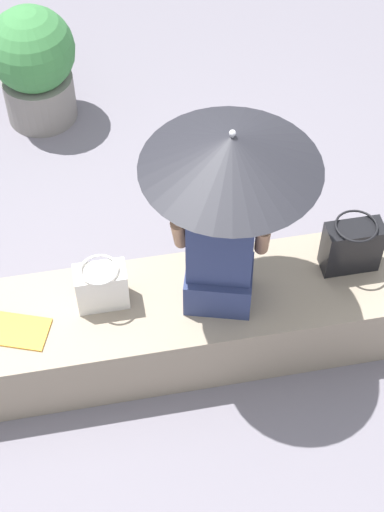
{
  "coord_description": "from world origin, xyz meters",
  "views": [
    {
      "loc": [
        0.32,
        2.47,
        3.84
      ],
      "look_at": [
        -0.14,
        0.01,
        0.79
      ],
      "focal_mm": 56.52,
      "sensor_mm": 36.0,
      "label": 1
    }
  ],
  "objects_px": {
    "magazine": "(21,331)",
    "planter_near": "(34,64)",
    "handbag_black": "(102,286)",
    "parasol": "(232,152)",
    "tote_bag_canvas": "(352,246)",
    "person_seated": "(220,249)"
  },
  "relations": [
    {
      "from": "person_seated",
      "to": "parasol",
      "type": "relative_size",
      "value": 0.81
    },
    {
      "from": "magazine",
      "to": "planter_near",
      "type": "xyz_separation_m",
      "value": [
        -0.2,
        -2.17,
        0.01
      ]
    },
    {
      "from": "tote_bag_canvas",
      "to": "magazine",
      "type": "relative_size",
      "value": 1.15
    },
    {
      "from": "person_seated",
      "to": "tote_bag_canvas",
      "type": "xyz_separation_m",
      "value": [
        -0.73,
        -0.08,
        -0.23
      ]
    },
    {
      "from": "parasol",
      "to": "person_seated",
      "type": "bearing_deg",
      "value": 44.48
    },
    {
      "from": "handbag_black",
      "to": "tote_bag_canvas",
      "type": "relative_size",
      "value": 0.84
    },
    {
      "from": "tote_bag_canvas",
      "to": "handbag_black",
      "type": "bearing_deg",
      "value": 0.14
    },
    {
      "from": "tote_bag_canvas",
      "to": "planter_near",
      "type": "height_order",
      "value": "planter_near"
    },
    {
      "from": "tote_bag_canvas",
      "to": "magazine",
      "type": "bearing_deg",
      "value": 3.82
    },
    {
      "from": "parasol",
      "to": "magazine",
      "type": "bearing_deg",
      "value": 4.22
    },
    {
      "from": "handbag_black",
      "to": "magazine",
      "type": "xyz_separation_m",
      "value": [
        0.44,
        0.11,
        -0.13
      ]
    },
    {
      "from": "handbag_black",
      "to": "magazine",
      "type": "bearing_deg",
      "value": 14.73
    },
    {
      "from": "handbag_black",
      "to": "parasol",
      "type": "bearing_deg",
      "value": 176.83
    },
    {
      "from": "parasol",
      "to": "magazine",
      "type": "relative_size",
      "value": 3.97
    },
    {
      "from": "magazine",
      "to": "handbag_black",
      "type": "bearing_deg",
      "value": -145.26
    },
    {
      "from": "person_seated",
      "to": "magazine",
      "type": "height_order",
      "value": "person_seated"
    },
    {
      "from": "parasol",
      "to": "planter_near",
      "type": "bearing_deg",
      "value": -67.29
    },
    {
      "from": "parasol",
      "to": "magazine",
      "type": "distance_m",
      "value": 1.46
    },
    {
      "from": "magazine",
      "to": "planter_near",
      "type": "bearing_deg",
      "value": -75.19
    },
    {
      "from": "magazine",
      "to": "planter_near",
      "type": "relative_size",
      "value": 0.33
    },
    {
      "from": "tote_bag_canvas",
      "to": "person_seated",
      "type": "bearing_deg",
      "value": 6.24
    },
    {
      "from": "tote_bag_canvas",
      "to": "planter_near",
      "type": "distance_m",
      "value": 2.59
    }
  ]
}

